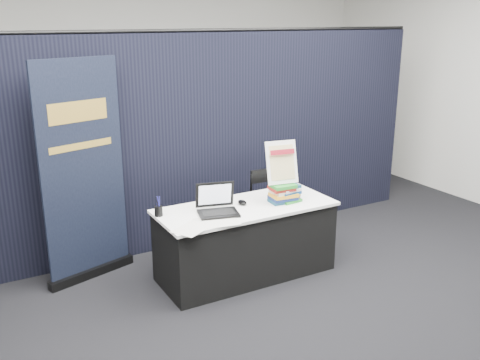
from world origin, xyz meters
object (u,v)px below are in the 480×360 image
at_px(laptop, 216,207).
at_px(book_stack_tall, 283,193).
at_px(stacking_chair, 273,206).
at_px(display_table, 246,240).
at_px(pullup_banner, 84,185).
at_px(book_stack_short, 289,193).
at_px(info_sign, 282,163).

distance_m(laptop, book_stack_tall, 0.73).
height_order(laptop, stacking_chair, laptop).
distance_m(display_table, laptop, 0.56).
height_order(pullup_banner, stacking_chair, pullup_banner).
distance_m(display_table, book_stack_tall, 0.61).
xyz_separation_m(laptop, book_stack_short, (0.81, -0.06, 0.02)).
relative_size(book_stack_short, pullup_banner, 0.10).
distance_m(display_table, book_stack_short, 0.65).
height_order(info_sign, stacking_chair, info_sign).
distance_m(book_stack_short, stacking_chair, 0.67).
distance_m(info_sign, pullup_banner, 1.96).
bearing_deg(stacking_chair, pullup_banner, 173.96).
height_order(laptop, book_stack_short, laptop).
xyz_separation_m(display_table, pullup_banner, (-1.40, 0.75, 0.60)).
distance_m(display_table, stacking_chair, 0.79).
xyz_separation_m(laptop, book_stack_tall, (0.73, -0.06, 0.03)).
distance_m(laptop, pullup_banner, 1.32).
bearing_deg(book_stack_tall, info_sign, 90.00).
xyz_separation_m(book_stack_short, stacking_chair, (0.16, 0.55, -0.34)).
xyz_separation_m(laptop, info_sign, (0.73, -0.03, 0.34)).
relative_size(display_table, laptop, 4.17).
bearing_deg(stacking_chair, laptop, -150.90).
height_order(info_sign, pullup_banner, pullup_banner).
distance_m(book_stack_tall, stacking_chair, 0.70).
height_order(book_stack_tall, stacking_chair, book_stack_tall).
distance_m(info_sign, stacking_chair, 0.88).
bearing_deg(book_stack_short, laptop, 175.78).
bearing_deg(book_stack_tall, book_stack_short, -1.52).
bearing_deg(laptop, book_stack_tall, 10.22).
xyz_separation_m(book_stack_short, info_sign, (-0.08, 0.03, 0.32)).
relative_size(display_table, info_sign, 4.05).
xyz_separation_m(book_stack_tall, pullup_banner, (-1.78, 0.84, 0.13)).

